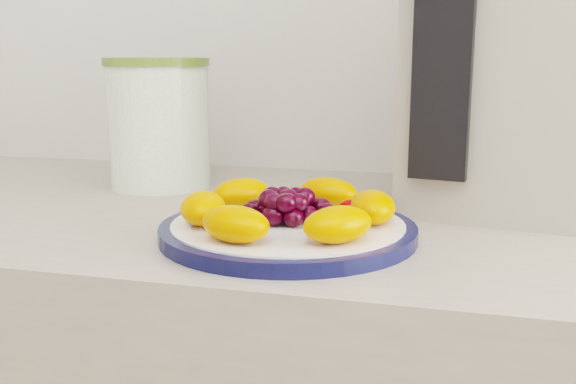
# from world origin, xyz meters

# --- Properties ---
(plate_rim) EXTENTS (0.27, 0.27, 0.01)m
(plate_rim) POSITION_xyz_m (-0.11, 1.07, 0.91)
(plate_rim) COLOR #0C113D
(plate_rim) RESTS_ON counter
(plate_face) EXTENTS (0.25, 0.25, 0.02)m
(plate_face) POSITION_xyz_m (-0.11, 1.07, 0.91)
(plate_face) COLOR white
(plate_face) RESTS_ON counter
(canister) EXTENTS (0.18, 0.18, 0.18)m
(canister) POSITION_xyz_m (-0.37, 1.30, 0.99)
(canister) COLOR #4D7424
(canister) RESTS_ON counter
(canister_lid) EXTENTS (0.18, 0.18, 0.01)m
(canister_lid) POSITION_xyz_m (-0.37, 1.30, 1.08)
(canister_lid) COLOR olive
(canister_lid) RESTS_ON canister
(appliance_body) EXTENTS (0.26, 0.33, 0.37)m
(appliance_body) POSITION_xyz_m (0.12, 1.31, 1.09)
(appliance_body) COLOR #A8A093
(appliance_body) RESTS_ON counter
(appliance_panel) EXTENTS (0.07, 0.03, 0.28)m
(appliance_panel) POSITION_xyz_m (0.04, 1.17, 1.09)
(appliance_panel) COLOR black
(appliance_panel) RESTS_ON appliance_body
(fruit_plate) EXTENTS (0.24, 0.24, 0.04)m
(fruit_plate) POSITION_xyz_m (-0.11, 1.07, 0.93)
(fruit_plate) COLOR #FF6E00
(fruit_plate) RESTS_ON plate_face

